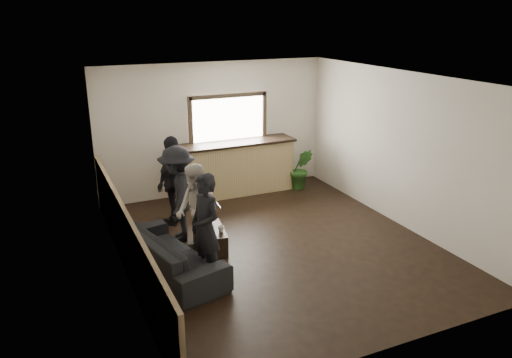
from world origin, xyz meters
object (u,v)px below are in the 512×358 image
person_a (205,227)px  person_d (174,180)px  cup_a (200,222)px  cup_b (221,229)px  coffee_table (210,239)px  person_c (178,194)px  potted_plant (301,169)px  bar_counter (233,165)px  person_b (196,212)px  sofa (170,254)px

person_a → person_d: bearing=161.4°
cup_a → cup_b: size_ratio=1.23×
coffee_table → person_d: bearing=99.3°
person_c → potted_plant: bearing=131.4°
potted_plant → person_d: bearing=-166.9°
bar_counter → cup_b: (-1.24, -2.55, -0.23)m
cup_b → person_a: (-0.48, -0.68, 0.39)m
person_d → bar_counter: bearing=171.8°
coffee_table → person_d: size_ratio=0.49×
person_a → cup_a: bearing=151.6°
bar_counter → person_c: size_ratio=1.62×
person_b → sofa: bearing=-60.4°
person_a → coffee_table: bearing=142.8°
bar_counter → person_b: 2.98m
person_a → person_d: 2.17m
bar_counter → sofa: bar_counter is taller
sofa → person_d: 1.97m
bar_counter → coffee_table: bearing=-120.0°
bar_counter → person_c: (-1.72, -1.78, 0.19)m
person_c → bar_counter: bearing=153.3°
coffee_table → potted_plant: (2.84, 2.02, 0.28)m
sofa → potted_plant: 4.43m
coffee_table → person_a: 1.12m
cup_a → person_c: bearing=124.0°
coffee_table → cup_a: size_ratio=6.57×
bar_counter → cup_a: bearing=-124.1°
sofa → person_c: size_ratio=1.27×
sofa → person_c: 1.29m
sofa → person_d: size_ratio=1.27×
sofa → potted_plant: potted_plant is taller
sofa → person_d: bearing=-31.7°
sofa → bar_counter: bearing=-50.8°
potted_plant → person_b: (-3.10, -2.14, 0.30)m
coffee_table → person_c: size_ratio=0.49×
person_b → person_d: person_d is taller
sofa → person_c: bearing=-36.2°
sofa → person_b: bearing=-69.1°
person_b → person_d: (0.04, 1.43, 0.07)m
bar_counter → sofa: (-2.17, -2.87, -0.33)m
sofa → person_b: person_b is taller
coffee_table → person_d: (-0.21, 1.31, 0.65)m
cup_a → person_d: (-0.12, 1.10, 0.42)m
bar_counter → person_b: size_ratio=1.77×
person_b → person_d: 1.44m
coffee_table → person_c: (-0.35, 0.59, 0.65)m
cup_b → cup_a: bearing=120.1°
bar_counter → potted_plant: 1.53m
person_c → sofa: bearing=-5.2°
person_c → person_d: person_d is taller
sofa → potted_plant: bearing=-69.1°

